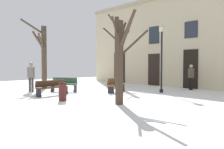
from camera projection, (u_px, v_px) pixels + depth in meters
ground_plane at (91, 96)px, 12.98m from camera, size 29.26×29.26×0.00m
building_facade at (173, 39)px, 18.00m from camera, size 18.29×0.60×7.12m
tree_left_of_center at (43, 54)px, 16.86m from camera, size 1.85×1.67×4.84m
tree_right_of_center at (117, 50)px, 17.72m from camera, size 1.13×2.57×5.37m
tree_near_facade at (120, 57)px, 10.16m from camera, size 1.75×1.58×3.83m
streetlamp at (162, 51)px, 14.29m from camera, size 0.30×0.30×4.07m
litter_bin at (63, 92)px, 11.16m from camera, size 0.39×0.39×0.86m
bench_far_corner at (64, 84)px, 14.79m from camera, size 1.52×1.37×0.89m
bench_facing_shops at (116, 85)px, 14.54m from camera, size 0.96×1.63×0.91m
bench_back_to_back_left at (52, 87)px, 13.08m from camera, size 0.66×1.88×0.84m
person_strolling at (31, 75)px, 14.63m from camera, size 0.44×0.41×1.82m
person_near_bench at (191, 76)px, 15.78m from camera, size 0.44×0.36×1.69m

